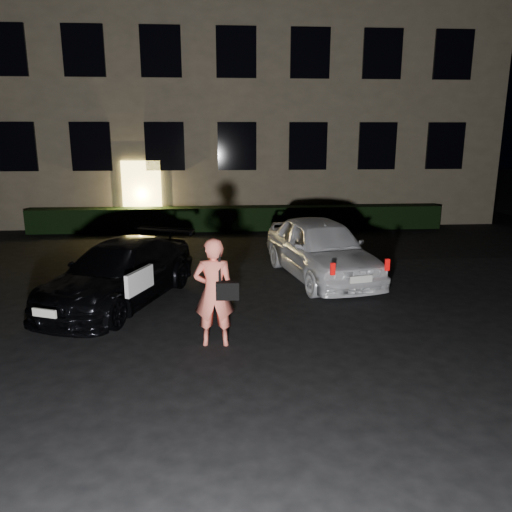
{
  "coord_description": "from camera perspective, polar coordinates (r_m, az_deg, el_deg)",
  "views": [
    {
      "loc": [
        -0.68,
        -7.58,
        3.48
      ],
      "look_at": [
        0.03,
        2.0,
        1.1
      ],
      "focal_mm": 35.0,
      "sensor_mm": 36.0,
      "label": 1
    }
  ],
  "objects": [
    {
      "name": "hatch",
      "position": [
        12.28,
        7.43,
        0.89
      ],
      "size": [
        2.57,
        4.6,
        1.48
      ],
      "rotation": [
        0.0,
        0.0,
        0.2
      ],
      "color": "white",
      "rests_on": "ground"
    },
    {
      "name": "man",
      "position": [
        8.27,
        -4.79,
        -4.14
      ],
      "size": [
        0.76,
        0.46,
        1.85
      ],
      "rotation": [
        0.0,
        0.0,
        3.11
      ],
      "color": "#F46F5C",
      "rests_on": "ground"
    },
    {
      "name": "hedge",
      "position": [
        18.35,
        -2.05,
        4.31
      ],
      "size": [
        15.0,
        0.7,
        0.85
      ],
      "primitive_type": "cube",
      "color": "black",
      "rests_on": "ground"
    },
    {
      "name": "building",
      "position": [
        22.72,
        -2.65,
        20.26
      ],
      "size": [
        20.0,
        8.11,
        12.0
      ],
      "color": "#6B5F4C",
      "rests_on": "ground"
    },
    {
      "name": "sedan",
      "position": [
        10.79,
        -15.34,
        -1.89
      ],
      "size": [
        3.28,
        4.72,
        1.27
      ],
      "rotation": [
        0.0,
        0.0,
        -0.38
      ],
      "color": "black",
      "rests_on": "ground"
    },
    {
      "name": "ground",
      "position": [
        8.37,
        0.81,
        -10.67
      ],
      "size": [
        80.0,
        80.0,
        0.0
      ],
      "primitive_type": "plane",
      "color": "black",
      "rests_on": "ground"
    }
  ]
}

